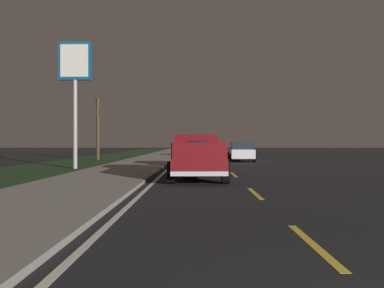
{
  "coord_description": "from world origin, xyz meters",
  "views": [
    {
      "loc": [
        -1.31,
        1.75,
        1.54
      ],
      "look_at": [
        16.18,
        1.98,
        1.45
      ],
      "focal_mm": 33.52,
      "sensor_mm": 36.0,
      "label": 1
    }
  ],
  "objects_px": {
    "sedan_white": "(241,152)",
    "gas_price_sign": "(75,73)",
    "sedan_tan": "(197,155)",
    "street_light_near": "(4,35)",
    "sedan_blue": "(198,149)",
    "pickup_truck": "(197,155)",
    "bare_tree_far": "(98,127)"
  },
  "relations": [
    {
      "from": "sedan_white",
      "to": "gas_price_sign",
      "type": "xyz_separation_m",
      "value": [
        -8.4,
        10.65,
        4.76
      ]
    },
    {
      "from": "sedan_tan",
      "to": "gas_price_sign",
      "type": "bearing_deg",
      "value": 98.99
    },
    {
      "from": "street_light_near",
      "to": "sedan_blue",
      "type": "bearing_deg",
      "value": -14.07
    },
    {
      "from": "pickup_truck",
      "to": "sedan_tan",
      "type": "bearing_deg",
      "value": -0.38
    },
    {
      "from": "sedan_white",
      "to": "street_light_near",
      "type": "bearing_deg",
      "value": 149.09
    },
    {
      "from": "pickup_truck",
      "to": "sedan_tan",
      "type": "distance_m",
      "value": 6.72
    },
    {
      "from": "sedan_tan",
      "to": "gas_price_sign",
      "type": "height_order",
      "value": "gas_price_sign"
    },
    {
      "from": "pickup_truck",
      "to": "street_light_near",
      "type": "distance_m",
      "value": 8.34
    },
    {
      "from": "gas_price_sign",
      "to": "street_light_near",
      "type": "bearing_deg",
      "value": -176.73
    },
    {
      "from": "pickup_truck",
      "to": "street_light_near",
      "type": "xyz_separation_m",
      "value": [
        -2.98,
        6.57,
        4.2
      ]
    },
    {
      "from": "street_light_near",
      "to": "bare_tree_far",
      "type": "distance_m",
      "value": 19.17
    },
    {
      "from": "bare_tree_far",
      "to": "sedan_tan",
      "type": "bearing_deg",
      "value": -136.84
    },
    {
      "from": "sedan_tan",
      "to": "sedan_white",
      "type": "xyz_separation_m",
      "value": [
        7.27,
        -3.54,
        0.0
      ]
    },
    {
      "from": "pickup_truck",
      "to": "sedan_white",
      "type": "distance_m",
      "value": 14.44
    },
    {
      "from": "pickup_truck",
      "to": "bare_tree_far",
      "type": "distance_m",
      "value": 18.21
    },
    {
      "from": "sedan_white",
      "to": "bare_tree_far",
      "type": "xyz_separation_m",
      "value": [
        1.95,
        12.2,
        2.04
      ]
    },
    {
      "from": "sedan_white",
      "to": "sedan_tan",
      "type": "bearing_deg",
      "value": 154.02
    },
    {
      "from": "sedan_tan",
      "to": "sedan_white",
      "type": "bearing_deg",
      "value": -25.98
    },
    {
      "from": "pickup_truck",
      "to": "sedan_blue",
      "type": "height_order",
      "value": "pickup_truck"
    },
    {
      "from": "bare_tree_far",
      "to": "gas_price_sign",
      "type": "bearing_deg",
      "value": -171.49
    },
    {
      "from": "street_light_near",
      "to": "gas_price_sign",
      "type": "bearing_deg",
      "value": 3.27
    },
    {
      "from": "pickup_truck",
      "to": "sedan_white",
      "type": "relative_size",
      "value": 1.23
    },
    {
      "from": "street_light_near",
      "to": "bare_tree_far",
      "type": "height_order",
      "value": "street_light_near"
    },
    {
      "from": "street_light_near",
      "to": "pickup_truck",
      "type": "bearing_deg",
      "value": -65.63
    },
    {
      "from": "bare_tree_far",
      "to": "street_light_near",
      "type": "bearing_deg",
      "value": -173.85
    },
    {
      "from": "gas_price_sign",
      "to": "bare_tree_far",
      "type": "relative_size",
      "value": 1.36
    },
    {
      "from": "sedan_blue",
      "to": "street_light_near",
      "type": "distance_m",
      "value": 27.83
    },
    {
      "from": "sedan_blue",
      "to": "sedan_white",
      "type": "height_order",
      "value": "same"
    },
    {
      "from": "pickup_truck",
      "to": "sedan_blue",
      "type": "distance_m",
      "value": 23.68
    },
    {
      "from": "sedan_white",
      "to": "street_light_near",
      "type": "distance_m",
      "value": 20.26
    },
    {
      "from": "pickup_truck",
      "to": "bare_tree_far",
      "type": "xyz_separation_m",
      "value": [
        15.94,
        8.61,
        1.84
      ]
    },
    {
      "from": "sedan_blue",
      "to": "bare_tree_far",
      "type": "xyz_separation_m",
      "value": [
        -7.74,
        8.72,
        2.04
      ]
    }
  ]
}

